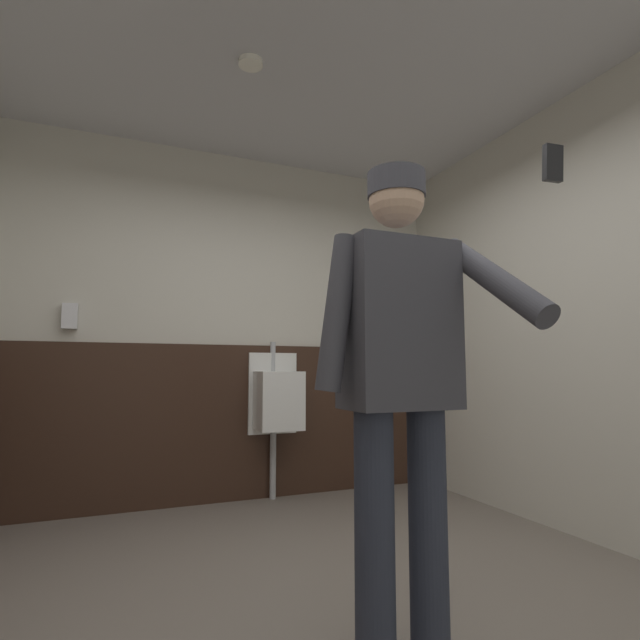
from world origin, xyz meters
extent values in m
cube|color=slate|center=(0.00, 0.00, -0.02)|extent=(4.20, 4.57, 0.04)
cube|color=beige|center=(0.00, 2.04, 1.39)|extent=(4.20, 0.12, 2.78)
cube|color=beige|center=(1.86, 0.00, 1.39)|extent=(0.12, 4.57, 2.78)
cube|color=#382319|center=(0.00, 1.97, 0.60)|extent=(3.60, 0.03, 1.21)
cylinder|color=white|center=(-0.18, 0.69, 2.77)|extent=(0.14, 0.14, 0.03)
cube|color=white|center=(0.35, 1.95, 0.83)|extent=(0.40, 0.05, 0.65)
cube|color=white|center=(0.35, 1.78, 0.78)|extent=(0.34, 0.30, 0.45)
cylinder|color=#B7BABF|center=(0.35, 1.94, 1.12)|extent=(0.04, 0.04, 0.24)
cylinder|color=#B7BABF|center=(0.35, 1.91, 0.28)|extent=(0.05, 0.05, 0.55)
cylinder|color=#2D3342|center=(0.02, -0.35, 0.44)|extent=(0.14, 0.14, 0.87)
cylinder|color=#2D3342|center=(0.24, -0.35, 0.44)|extent=(0.14, 0.14, 0.87)
cube|color=#3F3F47|center=(0.13, -0.35, 1.18)|extent=(0.41, 0.24, 0.62)
cylinder|color=#3F3F47|center=(-0.12, -0.35, 1.21)|extent=(0.17, 0.09, 0.56)
cylinder|color=#3F3F47|center=(0.38, -0.57, 1.33)|extent=(0.09, 0.50, 0.39)
sphere|color=#D8AD8C|center=(0.13, -0.35, 1.65)|extent=(0.21, 0.21, 0.21)
cylinder|color=#3F3F47|center=(0.13, -0.35, 1.71)|extent=(0.22, 0.22, 0.09)
cube|color=black|center=(0.36, -0.86, 1.63)|extent=(0.06, 0.03, 0.11)
cube|color=silver|center=(-1.14, 1.94, 1.39)|extent=(0.10, 0.07, 0.18)
camera|label=1|loc=(-0.83, -1.88, 1.01)|focal=27.34mm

